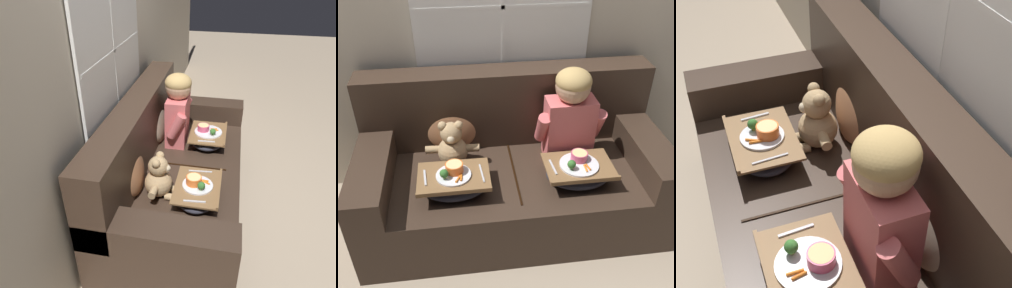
{
  "view_description": "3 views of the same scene",
  "coord_description": "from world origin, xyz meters",
  "views": [
    {
      "loc": [
        -2.18,
        -0.33,
        1.97
      ],
      "look_at": [
        -0.15,
        0.08,
        0.71
      ],
      "focal_mm": 35.0,
      "sensor_mm": 36.0,
      "label": 1
    },
    {
      "loc": [
        -0.32,
        -2.02,
        2.06
      ],
      "look_at": [
        -0.04,
        0.02,
        0.62
      ],
      "focal_mm": 42.0,
      "sensor_mm": 36.0,
      "label": 2
    },
    {
      "loc": [
        1.38,
        -0.4,
        1.95
      ],
      "look_at": [
        -0.08,
        0.13,
        0.66
      ],
      "focal_mm": 50.0,
      "sensor_mm": 36.0,
      "label": 3
    }
  ],
  "objects": [
    {
      "name": "ground_plane",
      "position": [
        0.0,
        0.0,
        0.0
      ],
      "size": [
        14.0,
        14.0,
        0.0
      ],
      "primitive_type": "plane",
      "color": "tan"
    },
    {
      "name": "child_figure",
      "position": [
        0.39,
        0.1,
        0.78
      ],
      "size": [
        0.45,
        0.23,
        0.64
      ],
      "color": "#DB6666",
      "rests_on": "couch"
    },
    {
      "name": "teddy_bear",
      "position": [
        -0.39,
        0.1,
        0.57
      ],
      "size": [
        0.35,
        0.24,
        0.33
      ],
      "color": "tan",
      "rests_on": "couch"
    },
    {
      "name": "lap_tray_teddy",
      "position": [
        -0.39,
        -0.18,
        0.5
      ],
      "size": [
        0.43,
        0.31,
        0.19
      ],
      "color": "#2D2D38",
      "rests_on": "teddy_bear"
    },
    {
      "name": "wall_back_with_window",
      "position": [
        0.0,
        0.54,
        1.3
      ],
      "size": [
        8.0,
        0.08,
        2.6
      ],
      "color": "beige",
      "rests_on": "ground_plane"
    },
    {
      "name": "throw_pillow_behind_teddy",
      "position": [
        -0.39,
        0.29,
        0.62
      ],
      "size": [
        0.37,
        0.18,
        0.39
      ],
      "color": "#B2754C",
      "rests_on": "couch"
    },
    {
      "name": "lap_tray_child",
      "position": [
        0.39,
        -0.18,
        0.5
      ],
      "size": [
        0.42,
        0.32,
        0.19
      ],
      "color": "#2D2D38",
      "rests_on": "child_figure"
    },
    {
      "name": "couch",
      "position": [
        0.0,
        0.08,
        0.34
      ],
      "size": [
        1.99,
        0.95,
        0.98
      ],
      "color": "#38281E",
      "rests_on": "ground_plane"
    },
    {
      "name": "throw_pillow_behind_child",
      "position": [
        0.39,
        0.29,
        0.62
      ],
      "size": [
        0.39,
        0.19,
        0.4
      ],
      "color": "#C1B293",
      "rests_on": "couch"
    }
  ]
}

